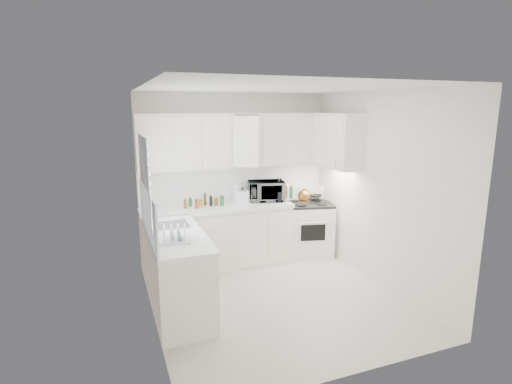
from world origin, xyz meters
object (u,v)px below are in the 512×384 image
stove (308,222)px  tea_kettle (304,195)px  microwave (266,189)px  rice_cooker (243,195)px  utensil_crock (279,189)px  dish_rack (174,233)px

stove → tea_kettle: (-0.18, -0.16, 0.50)m
stove → microwave: microwave is taller
rice_cooker → utensil_crock: bearing=-14.2°
stove → microwave: bearing=-174.1°
stove → tea_kettle: size_ratio=4.59×
microwave → rice_cooker: bearing=-165.1°
utensil_crock → dish_rack: bearing=-144.8°
rice_cooker → tea_kettle: bearing=-12.9°
tea_kettle → stove: bearing=22.5°
microwave → dish_rack: 2.23m
stove → utensil_crock: bearing=-159.0°
rice_cooker → dish_rack: (-1.29, -1.45, -0.02)m
microwave → utensil_crock: bearing=-35.4°
tea_kettle → dish_rack: size_ratio=0.67×
stove → utensil_crock: (-0.56, -0.07, 0.59)m
tea_kettle → microwave: size_ratio=0.43×
rice_cooker → dish_rack: size_ratio=0.64×
rice_cooker → utensil_crock: size_ratio=0.58×
tea_kettle → rice_cooker: (-0.92, 0.25, 0.01)m
tea_kettle → utensil_crock: 0.41m
tea_kettle → dish_rack: tea_kettle is taller
stove → microwave: size_ratio=2.00×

